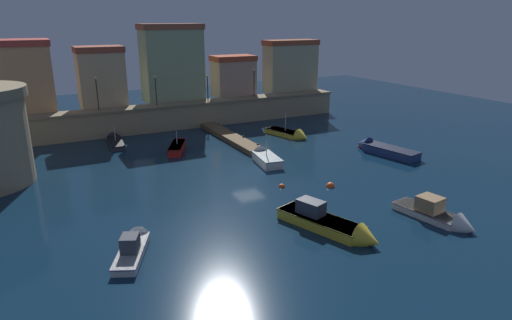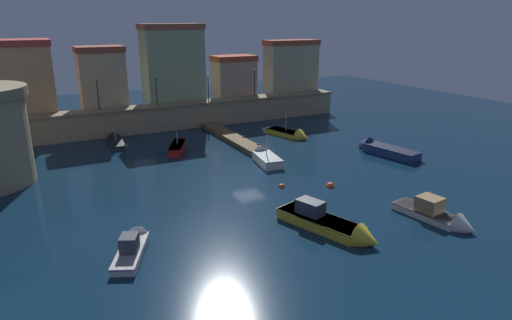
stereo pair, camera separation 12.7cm
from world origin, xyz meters
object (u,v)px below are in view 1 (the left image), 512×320
(moored_boat_3, at_px, (115,140))
(moored_boat_6, at_px, (264,157))
(quay_lamp_0, at_px, (97,88))
(quay_lamp_3, at_px, (254,78))
(mooring_buoy_0, at_px, (360,147))
(quay_lamp_2, at_px, (208,84))
(moored_boat_7, at_px, (178,146))
(moored_boat_2, at_px, (332,225))
(moored_boat_4, at_px, (134,244))
(moored_boat_5, at_px, (441,216))
(mooring_buoy_1, at_px, (330,186))
(quay_lamp_1, at_px, (156,85))
(moored_boat_1, at_px, (382,149))
(mooring_buoy_2, at_px, (282,187))
(moored_boat_0, at_px, (291,134))

(moored_boat_3, relative_size, moored_boat_6, 1.22)
(quay_lamp_0, height_order, quay_lamp_3, quay_lamp_0)
(mooring_buoy_0, bearing_deg, quay_lamp_2, 120.52)
(quay_lamp_0, relative_size, moored_boat_7, 0.70)
(moored_boat_2, distance_m, moored_boat_3, 29.59)
(quay_lamp_2, height_order, moored_boat_7, quay_lamp_2)
(moored_boat_2, xyz_separation_m, moored_boat_6, (3.14, 14.93, -0.05))
(moored_boat_4, height_order, moored_boat_5, moored_boat_5)
(mooring_buoy_0, bearing_deg, mooring_buoy_1, -140.84)
(moored_boat_5, bearing_deg, mooring_buoy_0, 148.23)
(quay_lamp_0, bearing_deg, moored_boat_4, -95.54)
(quay_lamp_2, bearing_deg, moored_boat_3, -164.15)
(moored_boat_5, relative_size, moored_boat_7, 1.11)
(quay_lamp_1, relative_size, moored_boat_1, 0.49)
(moored_boat_2, distance_m, moored_boat_5, 7.65)
(quay_lamp_3, bearing_deg, moored_boat_5, -95.78)
(moored_boat_7, bearing_deg, moored_boat_2, -146.69)
(quay_lamp_0, relative_size, moored_boat_4, 0.68)
(quay_lamp_2, distance_m, mooring_buoy_0, 20.85)
(moored_boat_2, height_order, moored_boat_4, moored_boat_2)
(moored_boat_7, height_order, mooring_buoy_0, moored_boat_7)
(quay_lamp_3, height_order, moored_boat_2, quay_lamp_3)
(mooring_buoy_2, bearing_deg, moored_boat_6, 73.56)
(moored_boat_3, distance_m, mooring_buoy_1, 25.37)
(moored_boat_2, xyz_separation_m, moored_boat_3, (-8.20, 28.43, -0.20))
(moored_boat_6, xyz_separation_m, mooring_buoy_0, (11.38, -0.35, -0.43))
(moored_boat_2, distance_m, mooring_buoy_2, 8.46)
(moored_boat_3, distance_m, mooring_buoy_2, 22.17)
(quay_lamp_1, xyz_separation_m, mooring_buoy_1, (7.07, -25.35, -5.41))
(quay_lamp_2, relative_size, mooring_buoy_1, 4.61)
(quay_lamp_0, relative_size, quay_lamp_1, 1.07)
(quay_lamp_2, bearing_deg, mooring_buoy_0, -59.48)
(quay_lamp_3, relative_size, moored_boat_5, 0.61)
(quay_lamp_2, relative_size, moored_boat_6, 0.62)
(moored_boat_2, bearing_deg, mooring_buoy_0, 116.49)
(quay_lamp_0, height_order, mooring_buoy_2, quay_lamp_0)
(quay_lamp_2, bearing_deg, moored_boat_4, -119.36)
(moored_boat_7, relative_size, mooring_buoy_0, 9.73)
(mooring_buoy_2, bearing_deg, quay_lamp_3, 67.88)
(quay_lamp_1, bearing_deg, mooring_buoy_1, -74.41)
(moored_boat_4, relative_size, mooring_buoy_2, 10.82)
(quay_lamp_3, bearing_deg, quay_lamp_2, 180.00)
(quay_lamp_3, xyz_separation_m, moored_boat_3, (-19.00, -3.54, -5.22))
(moored_boat_0, relative_size, moored_boat_5, 1.02)
(moored_boat_5, height_order, moored_boat_6, moored_boat_6)
(moored_boat_1, height_order, moored_boat_5, moored_boat_5)
(quay_lamp_1, bearing_deg, moored_boat_3, -148.97)
(moored_boat_3, xyz_separation_m, mooring_buoy_0, (22.72, -13.86, -0.27))
(quay_lamp_2, xyz_separation_m, mooring_buoy_1, (0.49, -25.35, -5.21))
(moored_boat_0, bearing_deg, moored_boat_4, -66.58)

